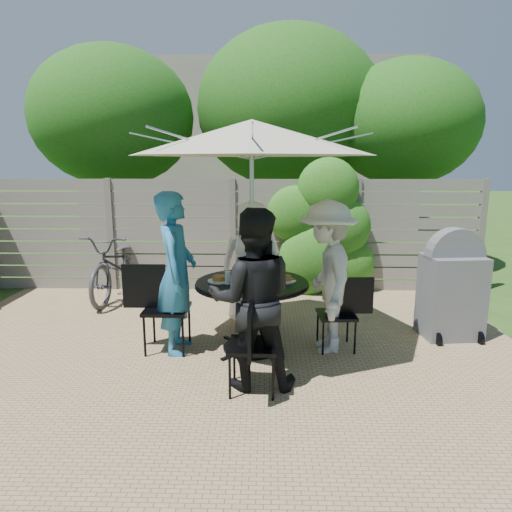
{
  "coord_description": "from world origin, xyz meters",
  "views": [
    {
      "loc": [
        0.54,
        -4.33,
        2.1
      ],
      "look_at": [
        0.43,
        0.74,
        1.06
      ],
      "focal_mm": 32.0,
      "sensor_mm": 36.0,
      "label": 1
    }
  ],
  "objects_px": {
    "plate_right": "(285,279)",
    "glass_right": "(275,273)",
    "glass_front": "(262,281)",
    "person_back": "(252,264)",
    "plate_extra": "(269,286)",
    "person_front": "(253,300)",
    "bicycle": "(119,265)",
    "glass_left": "(228,278)",
    "chair_back": "(251,300)",
    "plate_front": "(252,288)",
    "chair_front": "(253,364)",
    "umbrella": "(252,138)",
    "syrup_jug": "(247,273)",
    "person_right": "(327,277)",
    "coffee_cup": "(261,271)",
    "chair_right": "(337,328)",
    "plate_left": "(219,279)",
    "plate_back": "(252,272)",
    "patio_table": "(252,303)",
    "glass_back": "(243,270)",
    "chair_left": "(166,325)",
    "bbq_grill": "(452,289)",
    "person_left": "(176,274)"
  },
  "relations": [
    {
      "from": "plate_right",
      "to": "glass_right",
      "type": "relative_size",
      "value": 1.86
    },
    {
      "from": "glass_front",
      "to": "person_back",
      "type": "bearing_deg",
      "value": 97.66
    },
    {
      "from": "glass_front",
      "to": "plate_extra",
      "type": "bearing_deg",
      "value": -26.11
    },
    {
      "from": "person_front",
      "to": "person_back",
      "type": "bearing_deg",
      "value": -90.0
    },
    {
      "from": "glass_front",
      "to": "bicycle",
      "type": "relative_size",
      "value": 0.07
    },
    {
      "from": "glass_left",
      "to": "person_front",
      "type": "bearing_deg",
      "value": -68.14
    },
    {
      "from": "chair_back",
      "to": "plate_front",
      "type": "distance_m",
      "value": 1.43
    },
    {
      "from": "chair_front",
      "to": "plate_right",
      "type": "relative_size",
      "value": 3.56
    },
    {
      "from": "umbrella",
      "to": "syrup_jug",
      "type": "relative_size",
      "value": 16.93
    },
    {
      "from": "chair_front",
      "to": "person_right",
      "type": "distance_m",
      "value": 1.4
    },
    {
      "from": "person_front",
      "to": "glass_right",
      "type": "distance_m",
      "value": 0.97
    },
    {
      "from": "person_right",
      "to": "coffee_cup",
      "type": "distance_m",
      "value": 0.76
    },
    {
      "from": "person_back",
      "to": "chair_right",
      "type": "xyz_separation_m",
      "value": [
        0.99,
        -0.79,
        -0.56
      ]
    },
    {
      "from": "chair_back",
      "to": "plate_left",
      "type": "distance_m",
      "value": 1.16
    },
    {
      "from": "plate_back",
      "to": "syrup_jug",
      "type": "relative_size",
      "value": 1.63
    },
    {
      "from": "person_back",
      "to": "plate_extra",
      "type": "relative_size",
      "value": 6.81
    },
    {
      "from": "patio_table",
      "to": "syrup_jug",
      "type": "xyz_separation_m",
      "value": [
        -0.06,
        0.05,
        0.33
      ]
    },
    {
      "from": "patio_table",
      "to": "chair_right",
      "type": "bearing_deg",
      "value": 2.18
    },
    {
      "from": "plate_back",
      "to": "chair_front",
      "type": "bearing_deg",
      "value": -87.89
    },
    {
      "from": "person_right",
      "to": "glass_back",
      "type": "xyz_separation_m",
      "value": [
        -0.94,
        0.22,
        0.03
      ]
    },
    {
      "from": "person_front",
      "to": "plate_extra",
      "type": "height_order",
      "value": "person_front"
    },
    {
      "from": "chair_back",
      "to": "syrup_jug",
      "type": "xyz_separation_m",
      "value": [
        -0.02,
        -0.92,
        0.59
      ]
    },
    {
      "from": "umbrella",
      "to": "person_back",
      "type": "xyz_separation_m",
      "value": [
        -0.03,
        0.83,
        -1.53
      ]
    },
    {
      "from": "patio_table",
      "to": "person_right",
      "type": "relative_size",
      "value": 0.75
    },
    {
      "from": "coffee_cup",
      "to": "bicycle",
      "type": "distance_m",
      "value": 2.93
    },
    {
      "from": "chair_right",
      "to": "plate_right",
      "type": "height_order",
      "value": "plate_right"
    },
    {
      "from": "chair_right",
      "to": "glass_front",
      "type": "xyz_separation_m",
      "value": [
        -0.85,
        -0.29,
        0.62
      ]
    },
    {
      "from": "plate_right",
      "to": "chair_left",
      "type": "bearing_deg",
      "value": -177.87
    },
    {
      "from": "umbrella",
      "to": "plate_left",
      "type": "xyz_separation_m",
      "value": [
        -0.36,
        -0.01,
        -1.51
      ]
    },
    {
      "from": "umbrella",
      "to": "plate_right",
      "type": "bearing_deg",
      "value": 2.16
    },
    {
      "from": "plate_left",
      "to": "coffee_cup",
      "type": "distance_m",
      "value": 0.51
    },
    {
      "from": "chair_right",
      "to": "person_right",
      "type": "relative_size",
      "value": 0.5
    },
    {
      "from": "bbq_grill",
      "to": "person_left",
      "type": "bearing_deg",
      "value": -177.43
    },
    {
      "from": "bbq_grill",
      "to": "person_front",
      "type": "bearing_deg",
      "value": -157.4
    },
    {
      "from": "chair_right",
      "to": "glass_left",
      "type": "height_order",
      "value": "glass_left"
    },
    {
      "from": "chair_left",
      "to": "plate_extra",
      "type": "height_order",
      "value": "chair_left"
    },
    {
      "from": "person_right",
      "to": "person_back",
      "type": "bearing_deg",
      "value": -135.0
    },
    {
      "from": "chair_back",
      "to": "bbq_grill",
      "type": "relative_size",
      "value": 0.73
    },
    {
      "from": "chair_left",
      "to": "coffee_cup",
      "type": "distance_m",
      "value": 1.23
    },
    {
      "from": "person_left",
      "to": "coffee_cup",
      "type": "bearing_deg",
      "value": -76.69
    },
    {
      "from": "glass_front",
      "to": "glass_left",
      "type": "bearing_deg",
      "value": 159.16
    },
    {
      "from": "chair_front",
      "to": "glass_left",
      "type": "relative_size",
      "value": 6.6
    },
    {
      "from": "plate_left",
      "to": "glass_front",
      "type": "distance_m",
      "value": 0.53
    },
    {
      "from": "person_front",
      "to": "glass_right",
      "type": "xyz_separation_m",
      "value": [
        0.22,
        0.94,
        0.03
      ]
    },
    {
      "from": "chair_back",
      "to": "bbq_grill",
      "type": "bearing_deg",
      "value": 69.07
    },
    {
      "from": "plate_right",
      "to": "glass_left",
      "type": "bearing_deg",
      "value": -168.24
    },
    {
      "from": "coffee_cup",
      "to": "chair_front",
      "type": "bearing_deg",
      "value": -92.72
    },
    {
      "from": "chair_right",
      "to": "plate_left",
      "type": "height_order",
      "value": "plate_left"
    },
    {
      "from": "person_front",
      "to": "chair_right",
      "type": "relative_size",
      "value": 2.01
    },
    {
      "from": "patio_table",
      "to": "chair_back",
      "type": "relative_size",
      "value": 1.3
    }
  ]
}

